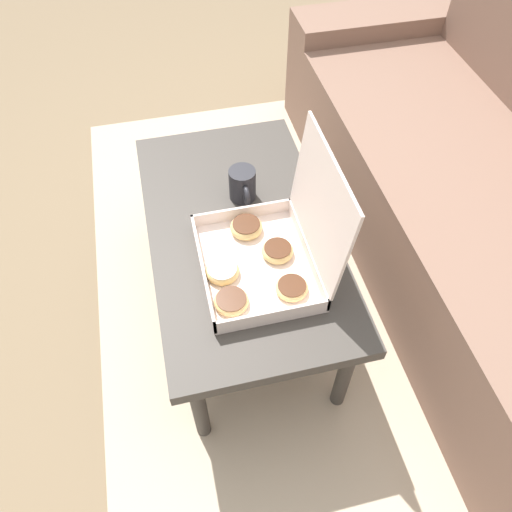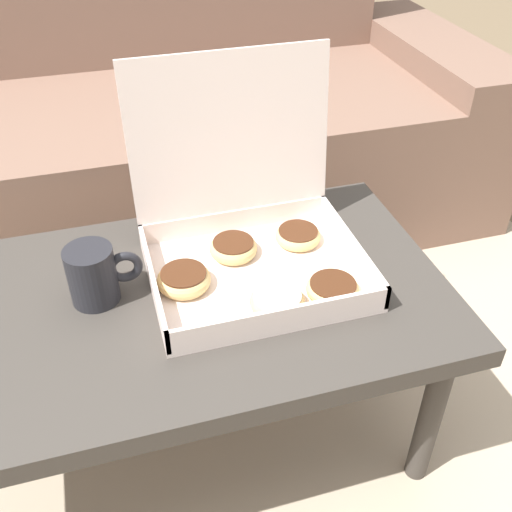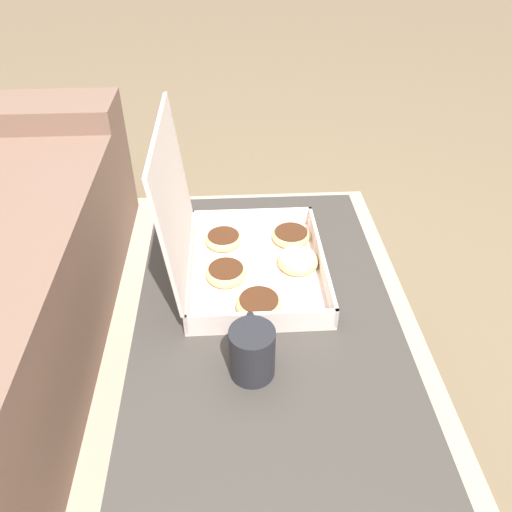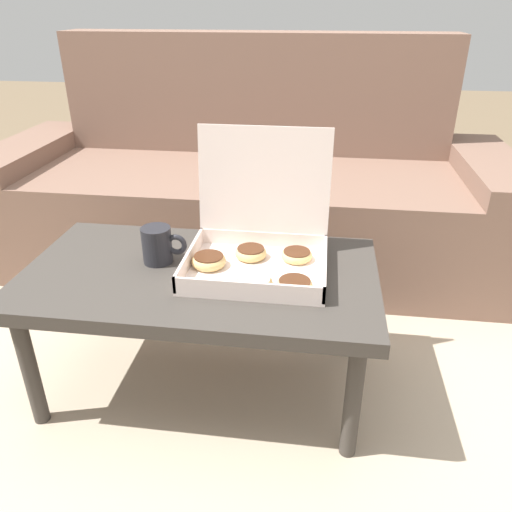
% 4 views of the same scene
% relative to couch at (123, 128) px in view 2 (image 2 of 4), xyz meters
% --- Properties ---
extents(ground_plane, '(12.00, 12.00, 0.00)m').
position_rel_couch_xyz_m(ground_plane, '(0.00, -0.82, -0.32)').
color(ground_plane, '#756047').
extents(area_rug, '(2.37, 1.87, 0.01)m').
position_rel_couch_xyz_m(area_rug, '(0.00, -0.52, -0.31)').
color(area_rug, tan).
rests_on(area_rug, ground_plane).
extents(couch, '(2.25, 0.83, 0.97)m').
position_rel_couch_xyz_m(couch, '(0.00, 0.00, 0.00)').
color(couch, '#7A5B4C').
rests_on(couch, ground_plane).
extents(coffee_table, '(0.99, 0.55, 0.41)m').
position_rel_couch_xyz_m(coffee_table, '(0.00, -0.94, 0.05)').
color(coffee_table, '#3D3833').
rests_on(coffee_table, ground_plane).
extents(pastry_box, '(0.39, 0.35, 0.36)m').
position_rel_couch_xyz_m(pastry_box, '(0.16, -0.89, 0.16)').
color(pastry_box, silver).
rests_on(pastry_box, coffee_table).
extents(coffee_mug, '(0.13, 0.08, 0.11)m').
position_rel_couch_xyz_m(coffee_mug, '(-0.13, -0.90, 0.15)').
color(coffee_mug, '#232328').
rests_on(coffee_mug, coffee_table).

